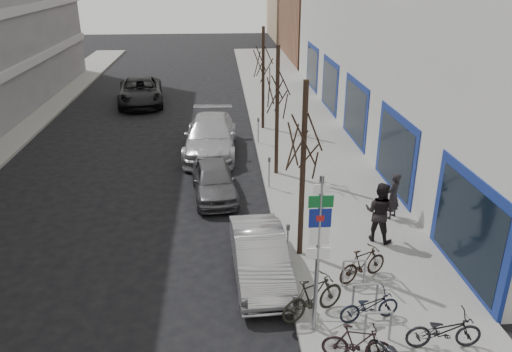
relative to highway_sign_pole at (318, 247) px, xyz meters
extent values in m
plane|color=black|center=(-2.40, 0.01, -2.46)|extent=(120.00, 120.00, 0.00)
cube|color=slate|center=(2.10, 10.01, -2.38)|extent=(5.00, 70.00, 0.15)
cube|color=brown|center=(10.60, 40.01, 1.54)|extent=(12.00, 14.00, 8.00)
cube|color=#937A5B|center=(11.10, 55.01, 2.04)|extent=(13.00, 12.00, 9.00)
cylinder|color=gray|center=(0.00, 0.01, -0.36)|extent=(0.10, 0.10, 4.20)
cube|color=white|center=(0.00, -0.02, 1.44)|extent=(0.35, 0.03, 0.22)
cube|color=#0C5926|center=(0.00, -0.02, 1.14)|extent=(0.55, 0.03, 0.28)
cube|color=navy|center=(0.00, -0.02, 0.74)|extent=(0.50, 0.03, 0.45)
cube|color=maroon|center=(0.00, -0.03, 0.74)|extent=(0.18, 0.02, 0.14)
cube|color=white|center=(0.00, -0.02, 0.29)|extent=(0.45, 0.03, 0.45)
cube|color=white|center=(0.00, -0.02, -0.16)|extent=(0.55, 0.03, 0.28)
cylinder|color=gray|center=(1.10, -0.49, -1.91)|extent=(0.06, 0.06, 0.80)
cylinder|color=gray|center=(1.70, -0.49, -1.91)|extent=(0.06, 0.06, 0.80)
cylinder|color=gray|center=(1.40, -0.49, -1.51)|extent=(0.60, 0.06, 0.06)
cylinder|color=gray|center=(1.10, 0.61, -1.91)|extent=(0.06, 0.06, 0.80)
cylinder|color=gray|center=(1.70, 0.61, -1.91)|extent=(0.06, 0.06, 0.80)
cylinder|color=gray|center=(1.40, 0.61, -1.51)|extent=(0.60, 0.06, 0.06)
cylinder|color=gray|center=(1.10, 1.71, -1.91)|extent=(0.06, 0.06, 0.80)
cylinder|color=gray|center=(1.70, 1.71, -1.91)|extent=(0.06, 0.06, 0.80)
cylinder|color=gray|center=(1.40, 1.71, -1.51)|extent=(0.60, 0.06, 0.06)
cylinder|color=black|center=(0.20, 3.51, 0.29)|extent=(0.16, 0.16, 5.50)
cylinder|color=black|center=(0.20, 10.01, 0.29)|extent=(0.16, 0.16, 5.50)
cylinder|color=black|center=(0.20, 16.51, 0.29)|extent=(0.16, 0.16, 5.50)
cylinder|color=gray|center=(-0.25, 3.01, -1.76)|extent=(0.05, 0.05, 1.10)
cube|color=#3F3F44|center=(-0.25, 3.01, -1.13)|extent=(0.10, 0.08, 0.18)
cylinder|color=gray|center=(-0.25, 8.51, -1.76)|extent=(0.05, 0.05, 1.10)
cube|color=#3F3F44|center=(-0.25, 8.51, -1.13)|extent=(0.10, 0.08, 0.18)
cylinder|color=gray|center=(-0.25, 14.01, -1.76)|extent=(0.05, 0.05, 1.10)
cube|color=#3F3F44|center=(-0.25, 14.01, -1.13)|extent=(0.10, 0.08, 0.18)
imported|color=black|center=(0.75, -1.08, -1.83)|extent=(1.64, 0.82, 0.96)
imported|color=black|center=(1.42, 0.27, -1.83)|extent=(1.63, 0.75, 0.96)
imported|color=black|center=(0.05, 0.53, -1.74)|extent=(1.93, 1.35, 1.14)
imported|color=black|center=(2.84, -0.80, -1.77)|extent=(1.78, 0.59, 1.08)
imported|color=black|center=(1.73, 2.00, -1.81)|extent=(1.70, 1.17, 1.00)
imported|color=#9F9FA3|center=(-1.10, 2.54, -1.77)|extent=(1.66, 4.23, 1.37)
imported|color=#535359|center=(-2.42, 8.19, -1.79)|extent=(1.98, 4.08, 1.34)
imported|color=#B2B2B8|center=(-2.60, 13.10, -1.61)|extent=(2.62, 5.93, 1.69)
imported|color=black|center=(-7.22, 22.77, -1.63)|extent=(3.44, 6.22, 1.65)
imported|color=black|center=(3.76, 5.60, -1.47)|extent=(0.72, 0.71, 1.68)
imported|color=black|center=(2.81, 4.14, -1.30)|extent=(0.89, 0.84, 2.01)
camera|label=1|loc=(-2.12, -9.58, 5.81)|focal=35.00mm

